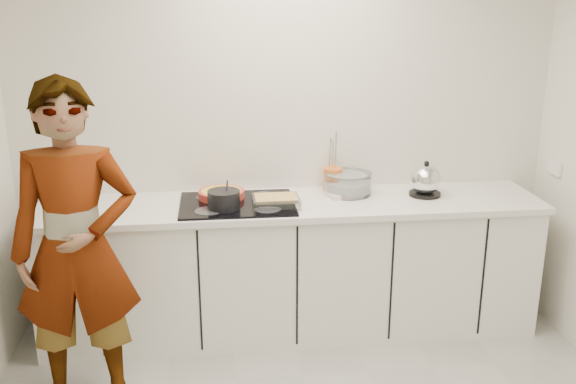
{
  "coord_description": "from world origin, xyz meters",
  "views": [
    {
      "loc": [
        -0.46,
        -2.6,
        2.19
      ],
      "look_at": [
        -0.05,
        1.05,
        1.05
      ],
      "focal_mm": 40.0,
      "sensor_mm": 36.0,
      "label": 1
    }
  ],
  "objects": [
    {
      "name": "tart_dish",
      "position": [
        -0.45,
        1.38,
        0.95
      ],
      "size": [
        0.37,
        0.37,
        0.05
      ],
      "color": "red",
      "rests_on": "hob"
    },
    {
      "name": "wall_back",
      "position": [
        0.0,
        1.6,
        1.3
      ],
      "size": [
        3.6,
        0.0,
        2.6
      ],
      "primitive_type": "cube",
      "color": "silver",
      "rests_on": "ground"
    },
    {
      "name": "tea_towel",
      "position": [
        0.35,
        1.36,
        0.93
      ],
      "size": [
        0.25,
        0.21,
        0.03
      ],
      "primitive_type": "cube",
      "rotation": [
        0.0,
        0.0,
        0.3
      ],
      "color": "white",
      "rests_on": "countertop"
    },
    {
      "name": "utensil_crock",
      "position": [
        0.3,
        1.49,
        0.99
      ],
      "size": [
        0.16,
        0.16,
        0.16
      ],
      "primitive_type": "cylinder",
      "rotation": [
        0.0,
        0.0,
        0.35
      ],
      "color": "orange",
      "rests_on": "countertop"
    },
    {
      "name": "saucepan",
      "position": [
        -0.43,
        1.16,
        0.98
      ],
      "size": [
        0.22,
        0.22,
        0.19
      ],
      "color": "black",
      "rests_on": "hob"
    },
    {
      "name": "hob",
      "position": [
        -0.35,
        1.26,
        0.92
      ],
      "size": [
        0.72,
        0.54,
        0.01
      ],
      "primitive_type": "cube",
      "color": "black",
      "rests_on": "countertop"
    },
    {
      "name": "base_cabinets",
      "position": [
        0.0,
        1.28,
        0.43
      ],
      "size": [
        3.2,
        0.58,
        0.87
      ],
      "primitive_type": "cube",
      "color": "white",
      "rests_on": "floor"
    },
    {
      "name": "mixing_bowl",
      "position": [
        0.39,
        1.42,
        0.98
      ],
      "size": [
        0.35,
        0.35,
        0.15
      ],
      "color": "silver",
      "rests_on": "countertop"
    },
    {
      "name": "countertop",
      "position": [
        0.0,
        1.28,
        0.89
      ],
      "size": [
        3.24,
        0.64,
        0.04
      ],
      "primitive_type": "cube",
      "color": "white",
      "rests_on": "base_cabinets"
    },
    {
      "name": "cook",
      "position": [
        -1.22,
        0.62,
        0.9
      ],
      "size": [
        0.69,
        0.47,
        1.81
      ],
      "primitive_type": "imported",
      "rotation": [
        0.0,
        0.0,
        0.06
      ],
      "color": "white",
      "rests_on": "floor"
    },
    {
      "name": "baking_dish",
      "position": [
        -0.11,
        1.19,
        0.96
      ],
      "size": [
        0.29,
        0.22,
        0.06
      ],
      "color": "silver",
      "rests_on": "hob"
    },
    {
      "name": "kettle",
      "position": [
        0.89,
        1.32,
        1.01
      ],
      "size": [
        0.25,
        0.25,
        0.24
      ],
      "color": "black",
      "rests_on": "countertop"
    }
  ]
}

